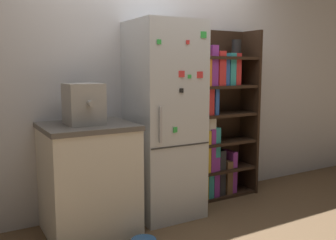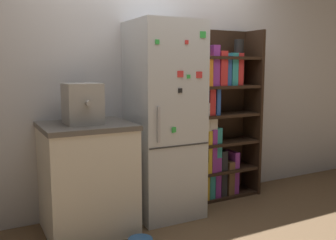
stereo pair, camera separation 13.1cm
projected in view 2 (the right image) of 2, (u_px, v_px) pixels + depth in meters
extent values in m
plane|color=brown|center=(172.00, 218.00, 3.44)|extent=(16.00, 16.00, 0.00)
cube|color=silver|center=(149.00, 75.00, 3.68)|extent=(8.00, 0.05, 2.60)
cube|color=silver|center=(164.00, 120.00, 3.45)|extent=(0.60, 0.59, 1.79)
cube|color=#333333|center=(180.00, 146.00, 3.22)|extent=(0.58, 0.01, 0.01)
cube|color=#B2B2B7|center=(159.00, 125.00, 3.08)|extent=(0.02, 0.02, 0.30)
cube|color=red|center=(187.00, 42.00, 3.12)|extent=(0.03, 0.01, 0.03)
cube|color=green|center=(157.00, 42.00, 3.00)|extent=(0.04, 0.01, 0.04)
cube|color=green|center=(174.00, 130.00, 3.17)|extent=(0.05, 0.02, 0.05)
cube|color=black|center=(180.00, 91.00, 3.15)|extent=(0.04, 0.01, 0.04)
cube|color=green|center=(189.00, 77.00, 3.17)|extent=(0.03, 0.01, 0.03)
cube|color=red|center=(180.00, 74.00, 3.13)|extent=(0.05, 0.02, 0.05)
cube|color=green|center=(203.00, 35.00, 3.19)|extent=(0.06, 0.01, 0.05)
cube|color=red|center=(199.00, 75.00, 3.22)|extent=(0.06, 0.02, 0.06)
cube|color=black|center=(191.00, 117.00, 3.74)|extent=(0.03, 0.32, 1.77)
cube|color=black|center=(252.00, 113.00, 4.11)|extent=(0.03, 0.32, 1.77)
cube|color=black|center=(215.00, 113.00, 4.05)|extent=(0.81, 0.03, 1.77)
cube|color=black|center=(221.00, 194.00, 4.05)|extent=(0.75, 0.29, 0.03)
cube|color=black|center=(222.00, 169.00, 4.01)|extent=(0.75, 0.29, 0.03)
cube|color=black|center=(222.00, 142.00, 3.97)|extent=(0.75, 0.29, 0.03)
cube|color=black|center=(223.00, 115.00, 3.92)|extent=(0.75, 0.29, 0.03)
cube|color=black|center=(224.00, 87.00, 3.88)|extent=(0.75, 0.29, 0.03)
cube|color=black|center=(224.00, 58.00, 3.84)|extent=(0.75, 0.29, 0.03)
cube|color=teal|center=(196.00, 179.00, 3.85)|extent=(0.07, 0.24, 0.42)
cube|color=gold|center=(201.00, 179.00, 3.90)|extent=(0.05, 0.27, 0.39)
cube|color=teal|center=(207.00, 182.00, 3.93)|extent=(0.06, 0.23, 0.30)
cube|color=purple|center=(213.00, 176.00, 3.95)|extent=(0.07, 0.22, 0.43)
cube|color=#262628|center=(219.00, 172.00, 4.00)|extent=(0.07, 0.22, 0.48)
cube|color=brown|center=(225.00, 176.00, 4.04)|extent=(0.07, 0.25, 0.36)
cube|color=purple|center=(231.00, 171.00, 4.07)|extent=(0.06, 0.20, 0.45)
cube|color=silver|center=(195.00, 151.00, 3.81)|extent=(0.05, 0.23, 0.45)
cube|color=#338C3F|center=(199.00, 157.00, 3.85)|extent=(0.04, 0.22, 0.30)
cube|color=gold|center=(203.00, 150.00, 3.87)|extent=(0.04, 0.27, 0.44)
cube|color=purple|center=(209.00, 150.00, 3.88)|extent=(0.06, 0.24, 0.44)
cube|color=teal|center=(214.00, 148.00, 3.91)|extent=(0.06, 0.21, 0.46)
cube|color=orange|center=(196.00, 121.00, 3.78)|extent=(0.07, 0.25, 0.47)
cube|color=silver|center=(203.00, 123.00, 3.81)|extent=(0.05, 0.22, 0.43)
cube|color=silver|center=(208.00, 128.00, 3.87)|extent=(0.08, 0.24, 0.30)
cube|color=purple|center=(196.00, 99.00, 3.74)|extent=(0.06, 0.25, 0.34)
cube|color=#2D59B2|center=(201.00, 99.00, 3.77)|extent=(0.04, 0.23, 0.33)
cube|color=red|center=(207.00, 95.00, 3.80)|extent=(0.07, 0.22, 0.40)
cube|color=#2D59B2|center=(213.00, 100.00, 3.83)|extent=(0.04, 0.21, 0.30)
cube|color=#262628|center=(197.00, 67.00, 3.69)|extent=(0.06, 0.23, 0.39)
cube|color=orange|center=(203.00, 71.00, 3.74)|extent=(0.07, 0.27, 0.30)
cube|color=purple|center=(211.00, 66.00, 3.77)|extent=(0.08, 0.21, 0.40)
cube|color=red|center=(217.00, 68.00, 3.83)|extent=(0.08, 0.27, 0.35)
cube|color=#2D59B2|center=(224.00, 71.00, 3.86)|extent=(0.05, 0.21, 0.30)
cube|color=teal|center=(229.00, 69.00, 3.89)|extent=(0.07, 0.21, 0.33)
cube|color=red|center=(234.00, 69.00, 3.93)|extent=(0.06, 0.23, 0.33)
cylinder|color=black|center=(239.00, 48.00, 3.92)|extent=(0.10, 0.10, 0.18)
cube|color=silver|center=(88.00, 180.00, 3.15)|extent=(0.71, 0.65, 0.88)
cube|color=#5B5651|center=(86.00, 126.00, 3.08)|extent=(0.73, 0.67, 0.04)
cube|color=#A5A39E|center=(82.00, 103.00, 3.05)|extent=(0.28, 0.29, 0.33)
cylinder|color=#A5A39E|center=(88.00, 103.00, 2.89)|extent=(0.04, 0.06, 0.04)
torus|color=#3366A5|center=(140.00, 240.00, 2.89)|extent=(0.20, 0.20, 0.01)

